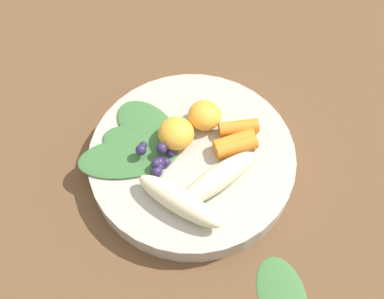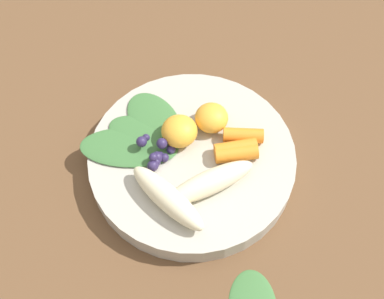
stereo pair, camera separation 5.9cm
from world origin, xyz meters
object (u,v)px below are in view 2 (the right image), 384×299
object	(u,v)px
banana_peeled_left	(211,182)
orange_segment_near	(179,131)
banana_peeled_right	(168,198)
bowl	(192,160)

from	to	relation	value
banana_peeled_left	orange_segment_near	size ratio (longest dim) A/B	2.48
banana_peeled_left	orange_segment_near	xyz separation A→B (m)	(0.04, -0.07, 0.00)
orange_segment_near	banana_peeled_left	bearing A→B (deg)	124.01
banana_peeled_right	orange_segment_near	xyz separation A→B (m)	(-0.00, -0.09, 0.00)
bowl	banana_peeled_right	world-z (taller)	banana_peeled_right
banana_peeled_left	banana_peeled_right	xyz separation A→B (m)	(0.05, 0.03, 0.00)
bowl	orange_segment_near	world-z (taller)	orange_segment_near
banana_peeled_left	orange_segment_near	distance (m)	0.08
bowl	banana_peeled_left	world-z (taller)	banana_peeled_left
bowl	banana_peeled_left	size ratio (longest dim) A/B	2.32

